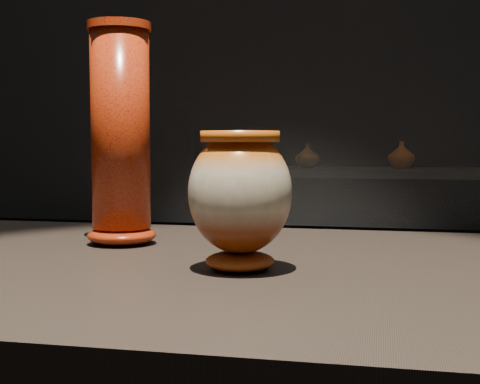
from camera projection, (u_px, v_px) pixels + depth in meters
The scene contains 5 objects.
main_vase at pixel (240, 195), 0.89m from camera, with size 0.14×0.14×0.19m.
tall_vase at pixel (121, 138), 1.11m from camera, with size 0.12×0.12×0.37m.
back_shelf at pixel (396, 210), 4.24m from camera, with size 2.00×0.60×0.90m.
back_vase_left at pixel (307, 156), 4.27m from camera, with size 0.15×0.15×0.16m, color #935F15.
back_vase_mid at pixel (401, 155), 4.17m from camera, with size 0.16×0.16×0.17m, color maroon.
Camera 1 is at (0.17, -0.91, 1.07)m, focal length 50.00 mm.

